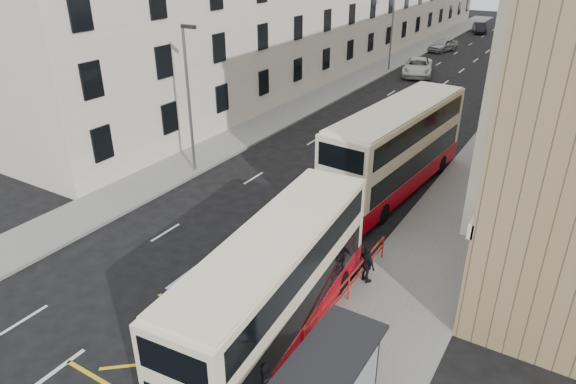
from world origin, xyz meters
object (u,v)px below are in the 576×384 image
Objects in this scene: pedestrian_mid at (352,362)px; double_decker_front at (276,287)px; street_lamp_near at (189,92)px; double_decker_rear at (397,149)px; white_van at (418,67)px; car_red at (519,37)px; pedestrian_far at (367,264)px; street_lamp_far at (393,24)px; car_dark at (479,28)px; car_silver at (443,45)px.

double_decker_front is at bearing 137.74° from pedestrian_mid.
street_lamp_near is at bearing 136.13° from double_decker_front.
white_van is (-7.45, 25.97, -1.51)m from double_decker_rear.
pedestrian_far is at bearing 99.65° from car_red.
street_lamp_far is at bearing 80.05° from pedestrian_mid.
street_lamp_near is 59.81m from car_dark.
pedestrian_mid is at bearing -99.67° from car_dark.
street_lamp_far is at bearing 157.81° from white_van.
car_silver is (-1.43, 13.56, -0.06)m from white_van.
car_dark is (-12.19, 69.44, -0.26)m from pedestrian_mid.
double_decker_rear is 2.64× the size of car_dark.
car_silver is 16.44m from car_dark.
white_van is 1.17× the size of car_red.
street_lamp_far is at bearing 116.42° from double_decker_rear.
white_van is (-11.29, 39.45, -0.17)m from pedestrian_mid.
pedestrian_far is at bearing -100.36° from car_dark.
street_lamp_far is 0.69× the size of double_decker_rear.
double_decker_rear is at bearing 88.67° from double_decker_front.
pedestrian_far is at bearing 78.85° from pedestrian_mid.
car_red is at bearing 75.32° from car_silver.
street_lamp_near is 4.80× the size of pedestrian_mid.
street_lamp_near is 5.12× the size of pedestrian_far.
double_decker_front is 63.65m from car_red.
white_van is at bearing 76.19° from pedestrian_mid.
car_dark is (2.17, 29.64, -3.91)m from street_lamp_far.
car_silver is (-12.72, 53.01, -0.23)m from pedestrian_mid.
pedestrian_far is at bearing -69.99° from street_lamp_far.
pedestrian_far is (12.70, -34.88, -3.71)m from street_lamp_far.
pedestrian_mid is at bearing -17.53° from double_decker_front.
pedestrian_mid reaches higher than white_van.
double_decker_rear is 40.54m from car_silver.
car_dark is 8.06m from car_red.
pedestrian_far reaches higher than car_dark.
pedestrian_far is 0.27× the size of white_van.
pedestrian_mid is 0.33× the size of car_red.
car_red is (-6.03, 64.23, -0.25)m from pedestrian_mid.
car_silver reaches higher than car_dark.
car_red is at bearing 87.67° from double_decker_front.
white_van is (-8.28, 38.78, -1.25)m from double_decker_front.
street_lamp_far reaches higher than pedestrian_mid.
car_red is (8.33, 54.44, -3.91)m from street_lamp_near.
pedestrian_far reaches higher than car_silver.
white_van reaches higher than car_dark.
car_red is at bearing 81.30° from street_lamp_near.
double_decker_rear is at bearing -43.30° from pedestrian_far.
double_decker_rear is 56.60m from car_dark.
double_decker_rear is 27.06m from white_van.
street_lamp_far is 5.12× the size of pedestrian_far.
car_red is at bearing 62.30° from white_van.
double_decker_rear is at bearing -61.25° from car_silver.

